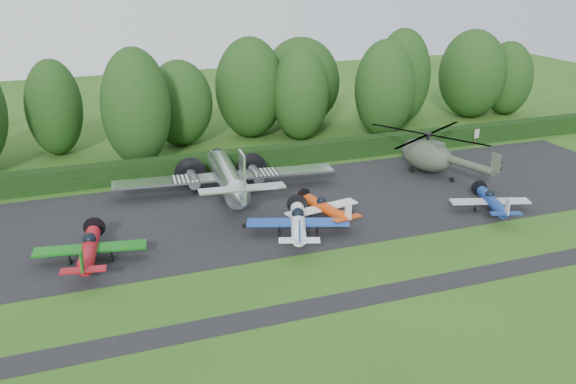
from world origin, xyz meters
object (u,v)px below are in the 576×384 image
object	(u,v)px
light_plane_blue	(492,201)
helicopter	(427,152)
transport_plane	(228,177)
light_plane_orange	(325,208)
sign_board	(484,133)
light_plane_red	(89,249)
light_plane_white	(298,223)

from	to	relation	value
light_plane_blue	helicopter	world-z (taller)	helicopter
light_plane_blue	helicopter	xyz separation A→B (m)	(0.46, 10.73, 1.11)
transport_plane	helicopter	bearing A→B (deg)	-7.77
light_plane_orange	transport_plane	bearing A→B (deg)	137.05
light_plane_orange	sign_board	bearing A→B (deg)	39.47
light_plane_red	light_plane_orange	size ratio (longest dim) A/B	1.19
sign_board	helicopter	bearing A→B (deg)	-133.67
light_plane_blue	sign_board	distance (m)	21.47
light_plane_red	light_plane_orange	world-z (taller)	light_plane_red
light_plane_orange	light_plane_blue	size ratio (longest dim) A/B	0.98
transport_plane	helicopter	size ratio (longest dim) A/B	1.36
transport_plane	sign_board	distance (m)	32.05
transport_plane	light_plane_red	size ratio (longest dim) A/B	2.48
sign_board	light_plane_white	bearing A→B (deg)	-134.24
transport_plane	light_plane_white	xyz separation A→B (m)	(2.52, -10.43, -0.53)
transport_plane	sign_board	size ratio (longest dim) A/B	6.14
transport_plane	light_plane_blue	distance (m)	22.37
light_plane_red	light_plane_orange	bearing A→B (deg)	-4.12
helicopter	sign_board	bearing A→B (deg)	46.01
helicopter	sign_board	xyz separation A→B (m)	(11.76, 6.93, -0.93)
helicopter	transport_plane	bearing A→B (deg)	-166.55
transport_plane	light_plane_red	xyz separation A→B (m)	(-12.48, -9.66, -0.55)
sign_board	light_plane_red	bearing A→B (deg)	-144.30
transport_plane	light_plane_blue	xyz separation A→B (m)	(19.22, -11.43, -0.72)
transport_plane	helicopter	xyz separation A→B (m)	(19.68, -0.70, 0.39)
light_plane_blue	sign_board	bearing A→B (deg)	37.50
transport_plane	sign_board	xyz separation A→B (m)	(31.43, 6.23, -0.54)
light_plane_red	light_plane_white	size ratio (longest dim) A/B	0.98
helicopter	light_plane_white	bearing A→B (deg)	-134.95
helicopter	light_plane_blue	bearing A→B (deg)	-76.96
light_plane_red	sign_board	size ratio (longest dim) A/B	2.48
light_plane_red	light_plane_white	distance (m)	15.01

